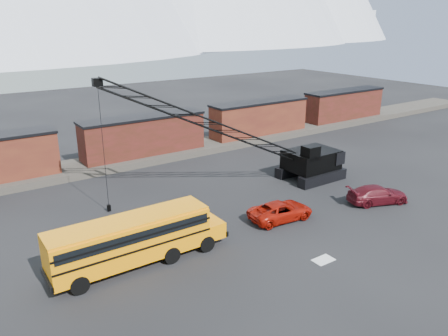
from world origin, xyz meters
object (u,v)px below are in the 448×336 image
object	(u,v)px
school_bus	(136,238)
maroon_suv	(378,194)
crawler_crane	(216,126)
red_pickup	(281,211)

from	to	relation	value
school_bus	maroon_suv	distance (m)	20.78
school_bus	crawler_crane	distance (m)	13.29
school_bus	maroon_suv	world-z (taller)	school_bus
maroon_suv	crawler_crane	bearing A→B (deg)	68.49
maroon_suv	crawler_crane	size ratio (longest dim) A/B	0.23
school_bus	maroon_suv	size ratio (longest dim) A/B	2.27
red_pickup	maroon_suv	world-z (taller)	maroon_suv
school_bus	maroon_suv	xyz separation A→B (m)	(20.62, -2.38, -1.05)
school_bus	crawler_crane	bearing A→B (deg)	33.26
school_bus	red_pickup	distance (m)	11.81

